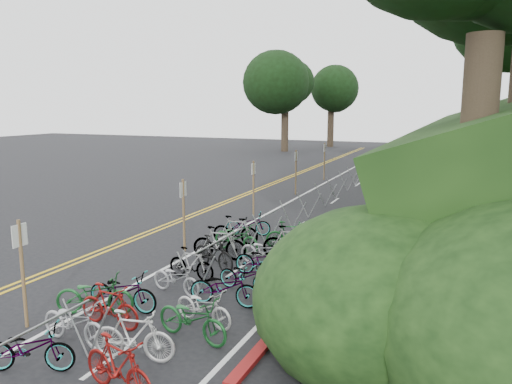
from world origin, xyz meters
TOP-DOWN VIEW (x-y plane):
  - ground at (0.00, 0.00)m, footprint 120.00×120.00m
  - road_markings at (0.63, 10.10)m, footprint 7.47×80.00m
  - red_curb at (5.70, 12.00)m, footprint 0.25×28.00m
  - bike_rack_front at (2.68, -3.43)m, footprint 1.15×2.81m
  - bike_racks_rest at (3.00, 13.00)m, footprint 1.14×23.00m
  - signpost_near at (0.41, -1.53)m, footprint 0.08×0.40m
  - signposts_rest at (0.60, 14.00)m, footprint 0.08×18.40m
  - bike_front at (1.37, -0.38)m, footprint 1.27×1.99m
  - bike_valet at (2.99, 2.18)m, footprint 3.53×12.52m

SIDE VIEW (x-z plane):
  - ground at x=0.00m, z-range 0.00..0.00m
  - road_markings at x=0.63m, z-range 0.00..0.01m
  - red_curb at x=5.70m, z-range 0.00..0.10m
  - bike_valet at x=2.99m, z-range -0.06..1.03m
  - bike_front at x=1.37m, z-range 0.00..0.99m
  - bike_racks_rest at x=3.00m, z-range 0.27..1.44m
  - bike_rack_front at x=2.68m, z-range 0.26..1.46m
  - signpost_near at x=0.41m, z-range 0.18..2.66m
  - signposts_rest at x=0.60m, z-range 0.18..2.68m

